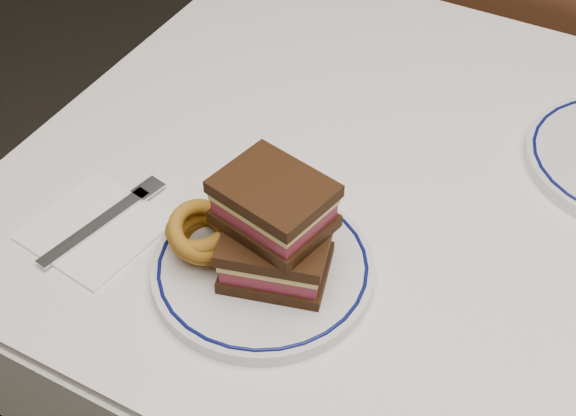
% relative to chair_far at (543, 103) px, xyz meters
% --- Properties ---
extents(dining_table, '(1.27, 0.87, 0.75)m').
position_rel_chair_far_xyz_m(dining_table, '(0.09, -0.62, 0.17)').
color(dining_table, white).
rests_on(dining_table, floor).
extents(chair_far, '(0.43, 0.43, 0.88)m').
position_rel_chair_far_xyz_m(chair_far, '(0.00, 0.00, 0.00)').
color(chair_far, '#432B15').
rests_on(chair_far, floor).
extents(main_plate, '(0.25, 0.25, 0.02)m').
position_rel_chair_far_xyz_m(main_plate, '(-0.14, -0.84, 0.28)').
color(main_plate, silver).
rests_on(main_plate, dining_table).
extents(reuben_sandwich, '(0.14, 0.13, 0.12)m').
position_rel_chair_far_xyz_m(reuben_sandwich, '(-0.13, -0.83, 0.35)').
color(reuben_sandwich, black).
rests_on(reuben_sandwich, main_plate).
extents(onion_rings_main, '(0.10, 0.10, 0.08)m').
position_rel_chair_far_xyz_m(onion_rings_main, '(-0.21, -0.85, 0.31)').
color(onion_rings_main, brown).
rests_on(onion_rings_main, main_plate).
extents(ketchup_ramekin, '(0.06, 0.06, 0.03)m').
position_rel_chair_far_xyz_m(ketchup_ramekin, '(-0.19, -0.76, 0.31)').
color(ketchup_ramekin, white).
rests_on(ketchup_ramekin, main_plate).
extents(napkin_fork, '(0.16, 0.18, 0.01)m').
position_rel_chair_far_xyz_m(napkin_fork, '(-0.35, -0.87, 0.27)').
color(napkin_fork, white).
rests_on(napkin_fork, dining_table).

